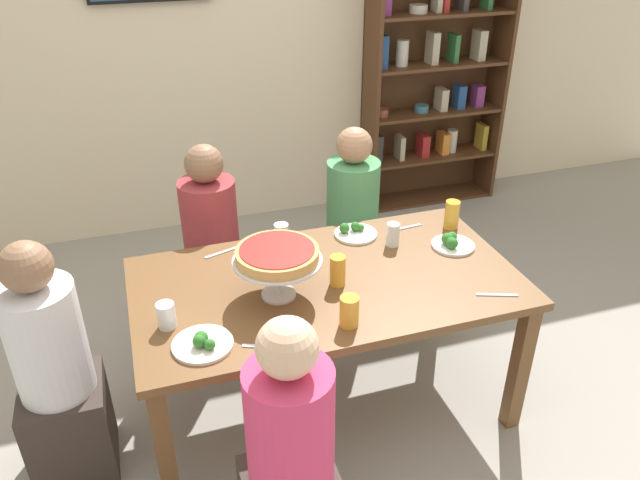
% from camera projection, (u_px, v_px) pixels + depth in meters
% --- Properties ---
extents(ground_plane, '(12.00, 12.00, 0.00)m').
position_uv_depth(ground_plane, '(326.00, 401.00, 3.14)').
color(ground_plane, gray).
extents(rear_partition, '(8.00, 0.12, 2.80)m').
position_uv_depth(rear_partition, '(226.00, 32.00, 4.26)').
color(rear_partition, beige).
rests_on(rear_partition, ground_plane).
extents(dining_table, '(1.72, 0.94, 0.74)m').
position_uv_depth(dining_table, '(327.00, 295.00, 2.81)').
color(dining_table, brown).
rests_on(dining_table, ground_plane).
extents(bookshelf, '(1.10, 0.30, 2.21)m').
position_uv_depth(bookshelf, '(435.00, 62.00, 4.65)').
color(bookshelf, '#4C2D19').
rests_on(bookshelf, ground_plane).
extents(diner_far_right, '(0.34, 0.34, 1.15)m').
position_uv_depth(diner_far_right, '(352.00, 235.00, 3.63)').
color(diner_far_right, '#382D28').
rests_on(diner_far_right, ground_plane).
extents(diner_head_west, '(0.34, 0.34, 1.15)m').
position_uv_depth(diner_head_west, '(58.00, 381.00, 2.56)').
color(diner_head_west, '#382D28').
rests_on(diner_head_west, ground_plane).
extents(diner_far_left, '(0.34, 0.34, 1.15)m').
position_uv_depth(diner_far_left, '(213.00, 257.00, 3.41)').
color(diner_far_left, '#382D28').
rests_on(diner_far_left, ground_plane).
extents(diner_near_left, '(0.34, 0.34, 1.15)m').
position_uv_depth(diner_near_left, '(291.00, 472.00, 2.16)').
color(diner_near_left, '#382D28').
rests_on(diner_near_left, ground_plane).
extents(deep_dish_pizza_stand, '(0.38, 0.38, 0.23)m').
position_uv_depth(deep_dish_pizza_stand, '(277.00, 257.00, 2.57)').
color(deep_dish_pizza_stand, silver).
rests_on(deep_dish_pizza_stand, dining_table).
extents(salad_plate_near_diner, '(0.21, 0.21, 0.07)m').
position_uv_depth(salad_plate_near_diner, '(451.00, 243.00, 3.01)').
color(salad_plate_near_diner, white).
rests_on(salad_plate_near_diner, dining_table).
extents(salad_plate_far_diner, '(0.22, 0.22, 0.07)m').
position_uv_depth(salad_plate_far_diner, '(354.00, 232.00, 3.12)').
color(salad_plate_far_diner, white).
rests_on(salad_plate_far_diner, dining_table).
extents(salad_plate_spare, '(0.24, 0.24, 0.07)m').
position_uv_depth(salad_plate_spare, '(202.00, 343.00, 2.36)').
color(salad_plate_spare, white).
rests_on(salad_plate_spare, dining_table).
extents(beer_glass_amber_tall, '(0.07, 0.07, 0.14)m').
position_uv_depth(beer_glass_amber_tall, '(338.00, 271.00, 2.70)').
color(beer_glass_amber_tall, gold).
rests_on(beer_glass_amber_tall, dining_table).
extents(beer_glass_amber_short, '(0.07, 0.07, 0.15)m').
position_uv_depth(beer_glass_amber_short, '(452.00, 215.00, 3.16)').
color(beer_glass_amber_short, gold).
rests_on(beer_glass_amber_short, dining_table).
extents(beer_glass_amber_spare, '(0.08, 0.08, 0.13)m').
position_uv_depth(beer_glass_amber_spare, '(349.00, 311.00, 2.45)').
color(beer_glass_amber_spare, gold).
rests_on(beer_glass_amber_spare, dining_table).
extents(water_glass_clear_near, '(0.07, 0.07, 0.09)m').
position_uv_depth(water_glass_clear_near, '(281.00, 233.00, 3.05)').
color(water_glass_clear_near, white).
rests_on(water_glass_clear_near, dining_table).
extents(water_glass_clear_far, '(0.06, 0.06, 0.12)m').
position_uv_depth(water_glass_clear_far, '(393.00, 234.00, 3.01)').
color(water_glass_clear_far, white).
rests_on(water_glass_clear_far, dining_table).
extents(water_glass_clear_spare, '(0.07, 0.07, 0.11)m').
position_uv_depth(water_glass_clear_spare, '(166.00, 315.00, 2.45)').
color(water_glass_clear_spare, white).
rests_on(water_glass_clear_spare, dining_table).
extents(cutlery_fork_near, '(0.18, 0.07, 0.00)m').
position_uv_depth(cutlery_fork_near, '(222.00, 252.00, 2.97)').
color(cutlery_fork_near, silver).
rests_on(cutlery_fork_near, dining_table).
extents(cutlery_knife_near, '(0.17, 0.08, 0.00)m').
position_uv_depth(cutlery_knife_near, '(497.00, 295.00, 2.66)').
color(cutlery_knife_near, silver).
rests_on(cutlery_knife_near, dining_table).
extents(cutlery_fork_far, '(0.18, 0.03, 0.00)m').
position_uv_depth(cutlery_fork_far, '(406.00, 228.00, 3.19)').
color(cutlery_fork_far, silver).
rests_on(cutlery_fork_far, dining_table).
extents(cutlery_knife_far, '(0.17, 0.08, 0.00)m').
position_uv_depth(cutlery_knife_far, '(265.00, 347.00, 2.36)').
color(cutlery_knife_far, silver).
rests_on(cutlery_knife_far, dining_table).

